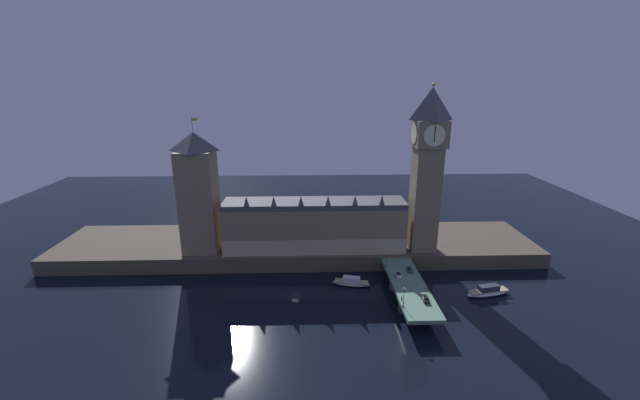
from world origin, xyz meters
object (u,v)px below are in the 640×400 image
object	(u,v)px
car_northbound_lead	(398,275)
car_southbound_lead	(425,299)
victoria_tower	(198,193)
clock_tower	(427,166)
boat_downstream	(488,292)
street_lamp_near	(404,295)
street_lamp_far	(386,257)
boat_upstream	(351,282)
pedestrian_mid_walk	(427,288)
pedestrian_near_rail	(402,298)
car_southbound_trail	(409,269)

from	to	relation	value
car_northbound_lead	car_southbound_lead	distance (m)	18.18
victoria_tower	car_southbound_lead	world-z (taller)	victoria_tower
clock_tower	boat_downstream	xyz separation A→B (m)	(18.22, -29.70, -42.84)
car_southbound_lead	boat_downstream	distance (m)	32.05
street_lamp_near	boat_downstream	world-z (taller)	street_lamp_near
car_northbound_lead	street_lamp_near	bearing A→B (deg)	-98.44
car_northbound_lead	street_lamp_far	size ratio (longest dim) A/B	0.67
victoria_tower	boat_upstream	distance (m)	74.59
car_northbound_lead	street_lamp_near	xyz separation A→B (m)	(-3.11, -20.92, 3.80)
pedestrian_mid_walk	boat_upstream	size ratio (longest dim) A/B	0.11
car_northbound_lead	street_lamp_far	world-z (taller)	street_lamp_far
victoria_tower	pedestrian_near_rail	world-z (taller)	victoria_tower
car_southbound_lead	boat_downstream	xyz separation A→B (m)	(28.59, 13.40, -5.53)
street_lamp_far	pedestrian_near_rail	bearing A→B (deg)	-89.11
clock_tower	car_northbound_lead	xyz separation A→B (m)	(-15.78, -25.74, -37.30)
boat_upstream	boat_downstream	xyz separation A→B (m)	(51.45, -9.10, 0.15)
clock_tower	car_southbound_lead	world-z (taller)	clock_tower
clock_tower	pedestrian_near_rail	size ratio (longest dim) A/B	40.53
car_southbound_lead	pedestrian_mid_walk	bearing A→B (deg)	68.06
clock_tower	car_southbound_lead	size ratio (longest dim) A/B	14.89
pedestrian_mid_walk	street_lamp_near	xyz separation A→B (m)	(-11.22, -10.28, 3.57)
car_southbound_trail	street_lamp_near	xyz separation A→B (m)	(-8.52, -25.54, 3.88)
pedestrian_near_rail	car_northbound_lead	bearing A→B (deg)	81.07
car_southbound_lead	car_southbound_trail	distance (m)	21.97
street_lamp_near	boat_upstream	size ratio (longest dim) A/B	0.46
car_southbound_trail	clock_tower	bearing A→B (deg)	63.86
pedestrian_mid_walk	victoria_tower	bearing A→B (deg)	156.81
clock_tower	pedestrian_near_rail	world-z (taller)	clock_tower
clock_tower	pedestrian_mid_walk	world-z (taller)	clock_tower
street_lamp_near	street_lamp_far	bearing A→B (deg)	90.00
car_northbound_lead	boat_upstream	world-z (taller)	car_northbound_lead
clock_tower	car_northbound_lead	world-z (taller)	clock_tower
clock_tower	street_lamp_near	distance (m)	60.47
car_southbound_trail	boat_downstream	world-z (taller)	car_southbound_trail
car_southbound_trail	boat_downstream	size ratio (longest dim) A/B	0.26
car_southbound_lead	street_lamp_near	size ratio (longest dim) A/B	0.66
car_southbound_trail	boat_upstream	distance (m)	23.54
car_southbound_lead	pedestrian_mid_walk	xyz separation A→B (m)	(2.71, 6.72, 0.24)
street_lamp_near	boat_downstream	xyz separation A→B (m)	(37.10, 16.96, -9.34)
street_lamp_far	car_southbound_trail	bearing A→B (deg)	-24.60
car_southbound_trail	boat_downstream	distance (m)	30.34
car_northbound_lead	street_lamp_near	size ratio (longest dim) A/B	0.61
street_lamp_near	car_northbound_lead	bearing A→B (deg)	81.56
pedestrian_mid_walk	street_lamp_far	size ratio (longest dim) A/B	0.27
pedestrian_near_rail	boat_upstream	distance (m)	27.43
car_southbound_trail	car_southbound_lead	bearing A→B (deg)	-90.00
boat_downstream	car_southbound_trail	bearing A→B (deg)	163.30
victoria_tower	street_lamp_far	size ratio (longest dim) A/B	8.70
car_southbound_trail	street_lamp_far	size ratio (longest dim) A/B	0.70
car_southbound_trail	victoria_tower	bearing A→B (deg)	165.12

